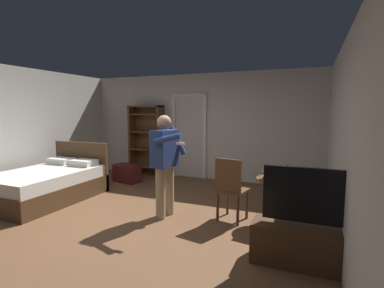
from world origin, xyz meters
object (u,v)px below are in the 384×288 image
at_px(tv_flatscreen, 311,240).
at_px(laptop, 275,176).
at_px(bookshelf, 147,138).
at_px(person_blue_shirt, 165,159).
at_px(bottle_on_table, 287,174).
at_px(wooden_chair, 231,187).
at_px(bed, 48,184).
at_px(suitcase_dark, 127,173).
at_px(side_table, 277,194).

height_order(tv_flatscreen, laptop, tv_flatscreen).
distance_m(bookshelf, person_blue_shirt, 3.18).
bearing_deg(laptop, bookshelf, 147.91).
height_order(bottle_on_table, wooden_chair, wooden_chair).
height_order(bookshelf, person_blue_shirt, bookshelf).
relative_size(bed, wooden_chair, 2.04).
height_order(wooden_chair, suitcase_dark, wooden_chair).
bearing_deg(bottle_on_table, bed, -175.48).
height_order(side_table, suitcase_dark, side_table).
bearing_deg(suitcase_dark, tv_flatscreen, -18.34).
bearing_deg(side_table, bed, -174.25).
xyz_separation_m(side_table, person_blue_shirt, (-1.69, -0.36, 0.48)).
relative_size(laptop, person_blue_shirt, 0.23).
relative_size(bottle_on_table, suitcase_dark, 0.36).
bearing_deg(wooden_chair, tv_flatscreen, -38.91).
xyz_separation_m(bed, laptop, (4.17, 0.38, 0.45)).
bearing_deg(person_blue_shirt, bookshelf, 126.75).
bearing_deg(person_blue_shirt, bottle_on_table, 8.67).
bearing_deg(suitcase_dark, wooden_chair, -14.37).
xyz_separation_m(tv_flatscreen, side_table, (-0.48, 1.09, 0.17)).
relative_size(bed, bookshelf, 1.10).
relative_size(bookshelf, side_table, 2.62).
height_order(laptop, bottle_on_table, bottle_on_table).
bearing_deg(wooden_chair, bottle_on_table, 5.50).
distance_m(side_table, wooden_chair, 0.69).
height_order(bed, wooden_chair, bed).
xyz_separation_m(bed, suitcase_dark, (0.60, 1.71, -0.09)).
bearing_deg(bookshelf, bed, -103.32).
bearing_deg(bottle_on_table, bookshelf, 148.73).
height_order(person_blue_shirt, suitcase_dark, person_blue_shirt).
relative_size(laptop, wooden_chair, 0.38).
bearing_deg(person_blue_shirt, side_table, 11.99).
distance_m(bed, person_blue_shirt, 2.60).
height_order(bottle_on_table, person_blue_shirt, person_blue_shirt).
height_order(bed, suitcase_dark, bed).
height_order(side_table, bottle_on_table, bottle_on_table).
relative_size(side_table, laptop, 1.84).
xyz_separation_m(tv_flatscreen, bottle_on_table, (-0.34, 1.01, 0.49)).
xyz_separation_m(bookshelf, side_table, (3.59, -2.19, -0.52)).
xyz_separation_m(bookshelf, wooden_chair, (2.92, -2.35, -0.44)).
relative_size(bed, bottle_on_table, 8.74).
bearing_deg(side_table, person_blue_shirt, -168.01).
height_order(bed, laptop, bed).
height_order(bookshelf, tv_flatscreen, bookshelf).
distance_m(bookshelf, suitcase_dark, 1.19).
distance_m(bookshelf, tv_flatscreen, 5.27).
relative_size(bookshelf, bottle_on_table, 7.94).
bearing_deg(bookshelf, side_table, -31.33).
height_order(side_table, person_blue_shirt, person_blue_shirt).
relative_size(bookshelf, tv_flatscreen, 1.46).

